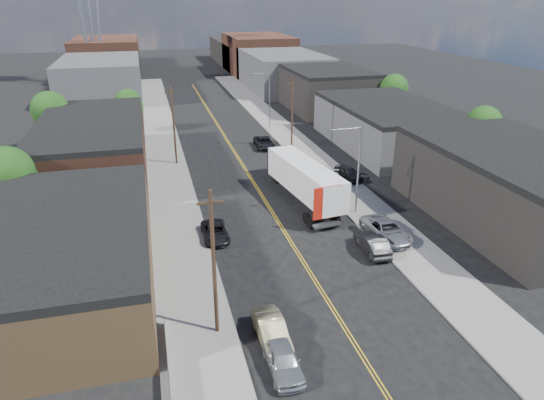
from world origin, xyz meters
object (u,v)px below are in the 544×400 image
car_right_oncoming (372,244)px  car_right_lot_b (332,181)px  semi_truck (300,176)px  car_ahead_truck (264,143)px  car_left_b (272,331)px  car_right_lot_c (348,173)px  car_right_lot_a (386,230)px  car_left_a (283,359)px  car_left_c (215,232)px

car_right_oncoming → car_right_lot_b: car_right_oncoming is taller
semi_truck → car_ahead_truck: 19.05m
car_left_b → car_right_lot_c: 30.28m
car_right_lot_a → car_ahead_truck: size_ratio=1.10×
car_left_b → car_ahead_truck: size_ratio=0.89×
car_left_a → car_ahead_truck: (9.50, 43.71, -0.03)m
car_right_lot_a → car_left_a: bearing=-139.1°
semi_truck → car_right_lot_c: semi_truck is taller
car_left_b → car_right_lot_c: bearing=57.0°
car_left_b → car_ahead_truck: bearing=75.8°
semi_truck → car_right_lot_c: size_ratio=3.83×
car_left_c → car_right_lot_b: size_ratio=0.98×
car_right_oncoming → car_right_lot_b: size_ratio=0.99×
car_left_b → car_right_lot_c: (16.00, 25.70, 0.14)m
car_right_oncoming → car_right_lot_c: (4.84, 16.66, 0.13)m
car_left_a → car_right_lot_b: size_ratio=0.94×
car_left_c → car_right_lot_b: car_right_lot_b is taller
car_left_c → car_right_lot_c: 20.51m
car_right_oncoming → car_right_lot_a: (2.17, 1.75, 0.17)m
car_left_b → car_right_lot_a: size_ratio=0.81×
semi_truck → car_left_a: bearing=-117.5°
semi_truck → car_right_lot_c: bearing=18.8°
car_left_a → car_right_lot_c: car_right_lot_c is taller
car_right_lot_c → car_ahead_truck: bearing=104.9°
semi_truck → car_right_oncoming: (2.32, -13.07, -1.73)m
car_left_c → car_right_oncoming: bearing=-25.0°
car_right_oncoming → car_ahead_truck: size_ratio=0.90×
car_right_lot_b → car_right_lot_a: bearing=-70.1°
car_right_lot_a → car_right_lot_c: 15.14m
car_right_lot_b → car_left_c: bearing=-129.4°
car_right_oncoming → car_right_lot_b: (2.04, 14.66, 0.06)m
car_right_lot_c → semi_truck: bearing=-161.4°
semi_truck → car_left_c: bearing=-152.4°
semi_truck → car_right_oncoming: 13.39m
car_left_c → car_ahead_truck: 28.41m
car_right_lot_a → car_right_oncoming: bearing=-145.4°
semi_truck → car_left_a: semi_truck is taller
car_right_lot_c → car_left_c: bearing=-156.0°
car_left_a → car_right_lot_b: car_right_lot_b is taller
car_left_b → car_ahead_truck: car_left_b is taller
car_left_b → car_left_c: bearing=94.3°
car_right_lot_b → car_ahead_truck: (-3.70, 17.37, -0.11)m
car_left_c → car_ahead_truck: size_ratio=0.89×
car_left_b → car_ahead_truck: 42.16m
car_right_lot_b → car_ahead_truck: bearing=121.3°
car_right_oncoming → car_ahead_truck: 32.07m
semi_truck → car_right_lot_a: (4.48, -11.32, -1.55)m
car_left_b → car_right_lot_b: car_left_b is taller
car_left_b → car_right_lot_a: bearing=37.9°
semi_truck → car_right_lot_a: semi_truck is taller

